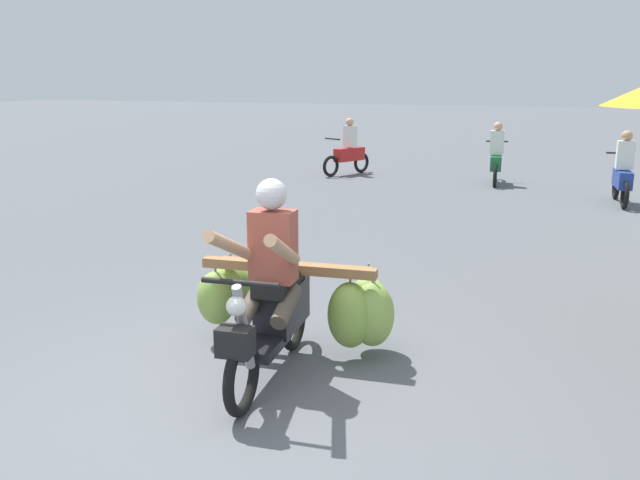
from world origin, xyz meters
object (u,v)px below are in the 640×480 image
(motorbike_distant_ahead_left, at_px, (623,175))
(motorbike_main_loaded, at_px, (295,300))
(motorbike_distant_far_ahead, at_px, (349,152))
(motorbike_distant_ahead_right, at_px, (496,159))

(motorbike_distant_ahead_left, bearing_deg, motorbike_main_loaded, -106.74)
(motorbike_main_loaded, height_order, motorbike_distant_far_ahead, motorbike_main_loaded)
(motorbike_distant_ahead_left, relative_size, motorbike_distant_far_ahead, 1.06)
(motorbike_distant_ahead_right, bearing_deg, motorbike_distant_ahead_left, -33.36)
(motorbike_main_loaded, xyz_separation_m, motorbike_distant_ahead_left, (2.67, 8.88, 0.04))
(motorbike_distant_ahead_right, distance_m, motorbike_distant_far_ahead, 3.64)
(motorbike_distant_ahead_left, distance_m, motorbike_distant_ahead_right, 3.08)
(motorbike_main_loaded, relative_size, motorbike_distant_ahead_right, 1.16)
(motorbike_distant_ahead_right, bearing_deg, motorbike_distant_far_ahead, 176.73)
(motorbike_distant_ahead_left, bearing_deg, motorbike_distant_far_ahead, 162.95)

